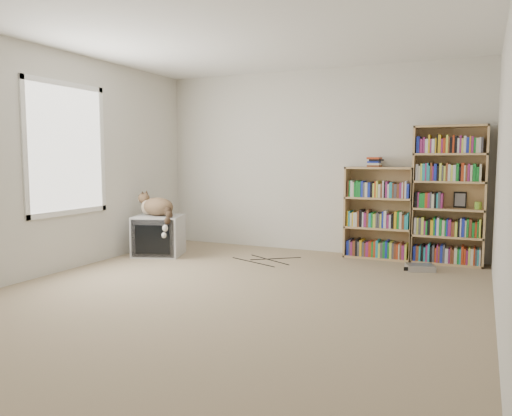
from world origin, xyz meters
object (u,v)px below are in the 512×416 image
at_px(bookcase_tall, 449,198).
at_px(crt_tv, 159,236).
at_px(cat, 159,209).
at_px(dvd_player, 420,268).
at_px(bookcase_short, 379,217).

bearing_deg(bookcase_tall, crt_tv, -163.88).
height_order(cat, dvd_player, cat).
relative_size(cat, bookcase_short, 0.55).
xyz_separation_m(bookcase_tall, dvd_player, (-0.25, -0.55, -0.77)).
height_order(crt_tv, cat, cat).
bearing_deg(bookcase_short, dvd_player, -43.19).
bearing_deg(cat, bookcase_tall, 16.34).
xyz_separation_m(crt_tv, dvd_player, (3.30, 0.48, -0.23)).
relative_size(bookcase_tall, bookcase_short, 1.43).
xyz_separation_m(bookcase_tall, bookcase_short, (-0.83, 0.00, -0.27)).
bearing_deg(cat, bookcase_short, 21.18).
relative_size(crt_tv, cat, 1.15).
xyz_separation_m(crt_tv, bookcase_short, (2.71, 1.03, 0.28)).
relative_size(cat, dvd_player, 2.12).
bearing_deg(bookcase_tall, cat, -163.18).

